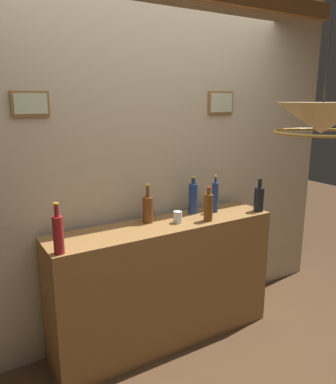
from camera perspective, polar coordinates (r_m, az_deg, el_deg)
panelled_rear_partition at (r=2.90m, az=-3.43°, el=6.09°), size 3.77×0.15×2.76m
bar_shelf_unit at (r=2.96m, az=-0.52°, el=-13.65°), size 1.75×0.41×0.96m
liquor_bottle_mezcal at (r=2.30m, az=-16.33°, el=-6.07°), size 0.06×0.06×0.31m
liquor_bottle_vermouth at (r=2.99m, az=3.82°, el=-0.91°), size 0.07×0.07×0.30m
liquor_bottle_whiskey at (r=3.14m, az=13.64°, el=-0.99°), size 0.08×0.08×0.27m
liquor_bottle_tequila at (r=2.82m, az=6.14°, el=-2.25°), size 0.07×0.07×0.26m
liquor_bottle_port at (r=2.77m, az=-3.07°, el=-2.56°), size 0.08×0.08×0.29m
liquor_bottle_sherry at (r=3.04m, az=7.15°, el=-0.74°), size 0.05×0.05×0.30m
glass_tumbler_rocks at (r=2.78m, az=1.48°, el=-3.83°), size 0.07×0.07×0.09m
pendant_lamp at (r=2.16m, az=22.32°, el=10.17°), size 0.49×0.49×0.57m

